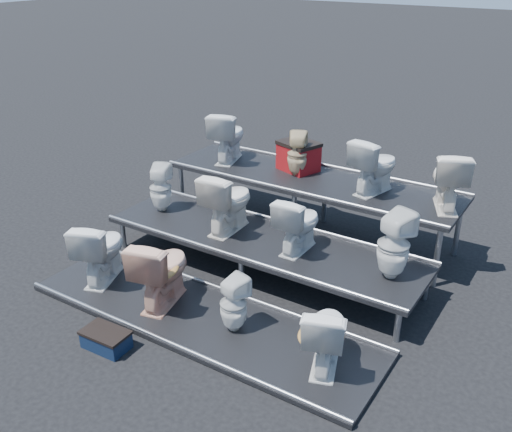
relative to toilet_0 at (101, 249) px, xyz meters
The scene contains 18 objects.
ground 2.05m from the toilet_0, 40.68° to the left, with size 80.00×80.00×0.00m, color black.
tier_front 1.57m from the toilet_0, ahead, with size 4.20×1.20×0.06m, color black.
tier_mid 2.01m from the toilet_0, 40.68° to the left, with size 4.20×1.20×0.46m, color black.
tier_back 3.01m from the toilet_0, 59.81° to the left, with size 4.20×1.20×0.86m, color black.
toilet_0 is the anchor object (origin of this frame).
toilet_1 0.98m from the toilet_0, ahead, with size 0.47×0.83×0.85m, color #E0A78A.
toilet_2 1.97m from the toilet_0, ahead, with size 0.29×0.29×0.64m, color silver.
toilet_3 3.04m from the toilet_0, ahead, with size 0.41×0.72×0.74m, color silver.
toilet_4 1.35m from the toilet_0, 96.44° to the left, with size 0.30×0.31×0.67m, color silver.
toilet_5 1.68m from the toilet_0, 52.65° to the left, with size 0.45×0.79×0.81m, color white.
toilet_6 2.43m from the toilet_0, 32.78° to the left, with size 0.40×0.69×0.71m, color silver.
toilet_7 3.48m from the toilet_0, 22.09° to the left, with size 0.35×0.36×0.79m, color silver.
toilet_8 2.72m from the toilet_0, 88.08° to the left, with size 0.43×0.75×0.77m, color silver.
toilet_9 2.98m from the toilet_0, 63.80° to the left, with size 0.28×0.29×0.63m, color #CFB888.
toilet_10 3.64m from the toilet_0, 46.97° to the left, with size 0.41×0.73×0.74m, color silver.
toilet_11 4.34m from the toilet_0, 37.55° to the left, with size 0.42×0.74×0.75m, color white.
red_crate 3.10m from the toilet_0, 66.87° to the left, with size 0.52×0.42×0.38m, color maroon.
step_stool 1.39m from the toilet_0, 43.01° to the right, with size 0.48×0.29×0.17m, color black.
Camera 1 is at (3.38, -5.44, 3.77)m, focal length 40.00 mm.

